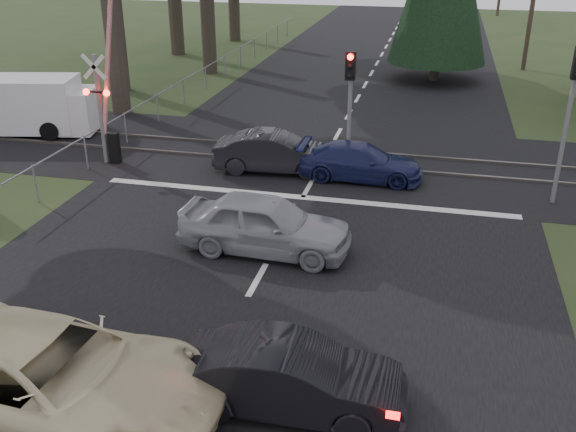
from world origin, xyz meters
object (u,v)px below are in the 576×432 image
(crossing_signal, at_px, (106,106))
(dark_car_far, at_px, (275,153))
(traffic_signal_right, at_px, (574,96))
(cream_coupe, at_px, (45,378))
(dark_hatchback, at_px, (292,378))
(white_van, at_px, (25,105))
(traffic_signal_center, at_px, (350,92))
(silver_car, at_px, (265,224))
(blue_sedan, at_px, (360,162))

(crossing_signal, distance_m, dark_car_far, 6.04)
(crossing_signal, distance_m, traffic_signal_right, 14.88)
(crossing_signal, relative_size, traffic_signal_right, 1.48)
(cream_coupe, height_order, dark_hatchback, cream_coupe)
(dark_hatchback, height_order, white_van, white_van)
(traffic_signal_right, xyz_separation_m, white_van, (-19.84, 2.87, -2.18))
(traffic_signal_center, height_order, white_van, traffic_signal_center)
(traffic_signal_right, xyz_separation_m, traffic_signal_center, (-6.55, 1.20, -0.51))
(crossing_signal, bearing_deg, white_van, 152.97)
(dark_hatchback, distance_m, dark_car_far, 11.86)
(silver_car, relative_size, white_van, 0.74)
(traffic_signal_right, bearing_deg, dark_hatchback, -118.44)
(traffic_signal_center, xyz_separation_m, blue_sedan, (0.51, -0.46, -2.21))
(blue_sedan, distance_m, dark_car_far, 2.92)
(cream_coupe, bearing_deg, dark_car_far, 0.36)
(traffic_signal_right, bearing_deg, dark_car_far, 174.92)
(blue_sedan, relative_size, white_van, 0.68)
(crossing_signal, distance_m, white_van, 5.70)
(crossing_signal, distance_m, cream_coupe, 13.21)
(silver_car, bearing_deg, white_van, 59.62)
(silver_car, bearing_deg, dark_car_far, 14.46)
(crossing_signal, xyz_separation_m, silver_car, (7.07, -5.28, -1.30))
(silver_car, bearing_deg, cream_coupe, 166.59)
(crossing_signal, height_order, dark_car_far, crossing_signal)
(blue_sedan, bearing_deg, silver_car, 163.42)
(cream_coupe, relative_size, blue_sedan, 1.49)
(crossing_signal, bearing_deg, dark_hatchback, -50.35)
(silver_car, relative_size, dark_car_far, 1.08)
(crossing_signal, height_order, traffic_signal_right, crossing_signal)
(cream_coupe, bearing_deg, traffic_signal_center, -9.90)
(dark_hatchback, bearing_deg, cream_coupe, 104.51)
(dark_hatchback, bearing_deg, dark_car_far, 13.52)
(crossing_signal, height_order, blue_sedan, crossing_signal)
(blue_sedan, xyz_separation_m, dark_car_far, (-2.92, 0.05, 0.08))
(traffic_signal_right, distance_m, white_van, 20.16)
(dark_hatchback, distance_m, white_van, 19.51)
(traffic_signal_right, bearing_deg, blue_sedan, 172.95)
(silver_car, height_order, dark_car_far, silver_car)
(traffic_signal_center, relative_size, dark_car_far, 1.00)
(dark_car_far, bearing_deg, traffic_signal_right, -100.11)
(cream_coupe, height_order, silver_car, cream_coupe)
(traffic_signal_center, height_order, dark_hatchback, traffic_signal_center)
(traffic_signal_center, height_order, dark_car_far, traffic_signal_center)
(crossing_signal, bearing_deg, cream_coupe, -67.12)
(traffic_signal_right, distance_m, silver_car, 9.55)
(traffic_signal_center, relative_size, cream_coupe, 0.67)
(traffic_signal_center, xyz_separation_m, dark_hatchback, (0.79, -11.83, -2.15))
(blue_sedan, bearing_deg, crossing_signal, 92.91)
(silver_car, relative_size, blue_sedan, 1.08)
(traffic_signal_center, bearing_deg, cream_coupe, -103.65)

